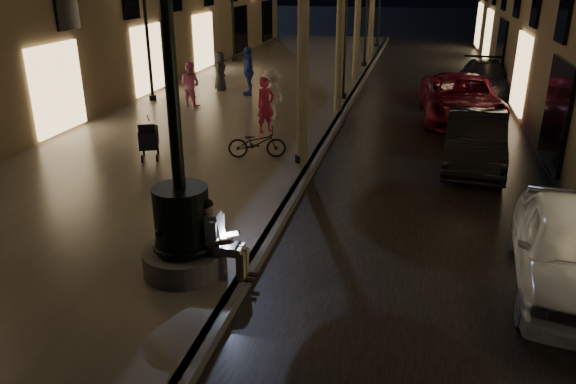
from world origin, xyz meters
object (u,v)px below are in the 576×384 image
(lamp_curb_b, at_px, (346,18))
(car_rear, at_px, (484,78))
(stroller, at_px, (149,138))
(pedestrian_blue, at_px, (248,71))
(fountain_lamppost, at_px, (182,215))
(pedestrian_dark, at_px, (220,71))
(car_second, at_px, (475,140))
(lamp_left_b, at_px, (146,18))
(pedestrian_pink, at_px, (190,84))
(pedestrian_white, at_px, (272,95))
(pedestrian_red, at_px, (266,105))
(seated_man_laptop, at_px, (218,236))
(lamp_curb_c, at_px, (367,5))
(lamp_left_c, at_px, (232,3))
(car_third, at_px, (461,98))
(bicycle, at_px, (257,143))
(lamp_curb_a, at_px, (301,44))
(car_front, at_px, (571,249))

(lamp_curb_b, height_order, car_rear, lamp_curb_b)
(stroller, distance_m, pedestrian_blue, 8.39)
(fountain_lamppost, height_order, pedestrian_dark, fountain_lamppost)
(stroller, height_order, car_second, car_second)
(lamp_left_b, bearing_deg, pedestrian_pink, -18.00)
(pedestrian_pink, distance_m, pedestrian_dark, 3.03)
(car_second, height_order, pedestrian_white, pedestrian_white)
(car_second, relative_size, pedestrian_red, 2.53)
(seated_man_laptop, distance_m, lamp_curb_c, 22.12)
(seated_man_laptop, distance_m, lamp_left_c, 23.21)
(pedestrian_white, bearing_deg, lamp_curb_c, -159.82)
(lamp_left_b, xyz_separation_m, pedestrian_dark, (1.90, 2.44, -2.25))
(car_rear, xyz_separation_m, pedestrian_white, (-7.32, -6.99, 0.39))
(seated_man_laptop, relative_size, car_second, 0.31)
(seated_man_laptop, relative_size, lamp_curb_c, 0.28)
(pedestrian_pink, bearing_deg, seated_man_laptop, 127.88)
(car_third, bearing_deg, pedestrian_dark, 163.97)
(lamp_curb_b, xyz_separation_m, bicycle, (-1.21, -7.88, -2.63))
(lamp_left_b, height_order, stroller, lamp_left_b)
(lamp_curb_c, relative_size, pedestrian_dark, 3.07)
(seated_man_laptop, bearing_deg, car_third, 70.32)
(seated_man_laptop, distance_m, lamp_left_b, 14.09)
(fountain_lamppost, xyz_separation_m, car_second, (5.15, 7.34, -0.50))
(car_third, distance_m, pedestrian_dark, 9.76)
(bicycle, bearing_deg, lamp_left_b, 29.98)
(lamp_curb_a, relative_size, car_front, 1.14)
(lamp_curb_b, height_order, pedestrian_white, lamp_curb_b)
(seated_man_laptop, height_order, lamp_left_b, lamp_left_b)
(car_rear, bearing_deg, lamp_curb_a, -115.15)
(lamp_curb_b, xyz_separation_m, pedestrian_pink, (-5.27, -2.59, -2.23))
(lamp_left_c, distance_m, pedestrian_dark, 8.12)
(stroller, xyz_separation_m, pedestrian_red, (2.32, 3.25, 0.27))
(pedestrian_red, relative_size, pedestrian_dark, 1.08)
(seated_man_laptop, distance_m, pedestrian_pink, 12.53)
(car_second, height_order, bicycle, car_second)
(lamp_curb_a, relative_size, lamp_curb_b, 1.00)
(car_second, bearing_deg, pedestrian_red, 172.18)
(lamp_left_c, distance_m, bicycle, 17.14)
(stroller, bearing_deg, car_third, 17.31)
(pedestrian_white, xyz_separation_m, pedestrian_dark, (-3.38, 4.43, -0.08))
(pedestrian_pink, height_order, bicycle, pedestrian_pink)
(stroller, distance_m, bicycle, 2.86)
(pedestrian_blue, bearing_deg, seated_man_laptop, -8.26)
(lamp_left_c, xyz_separation_m, car_front, (12.60, -20.78, -2.52))
(seated_man_laptop, relative_size, car_front, 0.32)
(car_second, height_order, car_third, car_third)
(fountain_lamppost, bearing_deg, pedestrian_pink, 111.84)
(bicycle, bearing_deg, car_front, -141.25)
(pedestrian_dark, bearing_deg, seated_man_laptop, -164.05)
(fountain_lamppost, bearing_deg, pedestrian_blue, 102.55)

